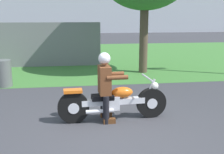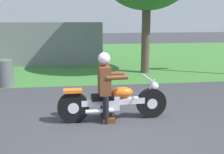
# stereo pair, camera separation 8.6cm
# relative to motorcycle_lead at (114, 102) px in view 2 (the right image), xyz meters

# --- Properties ---
(ground) EXTENTS (120.00, 120.00, 0.00)m
(ground) POSITION_rel_motorcycle_lead_xyz_m (-0.12, -0.93, -0.38)
(ground) COLOR #38383D
(grass_verge) EXTENTS (60.00, 12.00, 0.01)m
(grass_verge) POSITION_rel_motorcycle_lead_xyz_m (-0.12, 8.83, -0.38)
(grass_verge) COLOR #3D7533
(grass_verge) RESTS_ON ground
(motorcycle_lead) EXTENTS (2.23, 0.66, 0.87)m
(motorcycle_lead) POSITION_rel_motorcycle_lead_xyz_m (0.00, 0.00, 0.00)
(motorcycle_lead) COLOR black
(motorcycle_lead) RESTS_ON ground
(rider_lead) EXTENTS (0.56, 0.48, 1.39)m
(rider_lead) POSITION_rel_motorcycle_lead_xyz_m (-0.17, -0.01, 0.43)
(rider_lead) COLOR black
(rider_lead) RESTS_ON ground
(trash_can) EXTENTS (0.48, 0.48, 0.80)m
(trash_can) POSITION_rel_motorcycle_lead_xyz_m (-2.86, 3.10, 0.02)
(trash_can) COLOR #595E5B
(trash_can) RESTS_ON ground
(fence_segment) EXTENTS (7.00, 0.06, 1.80)m
(fence_segment) POSITION_rel_motorcycle_lead_xyz_m (-3.15, 6.29, 0.52)
(fence_segment) COLOR slate
(fence_segment) RESTS_ON ground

